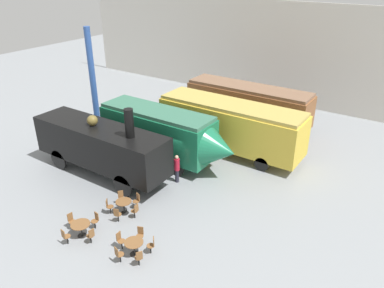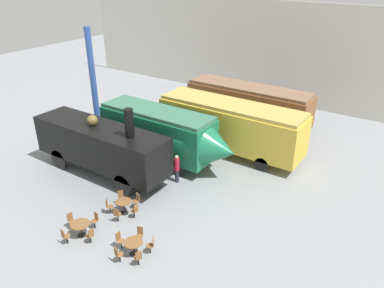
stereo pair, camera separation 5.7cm
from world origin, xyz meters
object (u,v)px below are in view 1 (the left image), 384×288
Objects in this scene: cafe_chair_0 at (152,244)px; visitor_person at (177,168)px; cafe_table_far at (124,204)px; steam_locomotive at (101,145)px; cafe_table_mid at (81,226)px; streamlined_locomotive at (166,133)px; passenger_coach_vintage at (230,124)px; passenger_coach_wooden at (248,103)px; cafe_table_near at (134,245)px.

visitor_person is at bearing -103.80° from cafe_chair_0.
steam_locomotive is at bearing 149.21° from cafe_table_far.
cafe_table_mid is 3.73m from cafe_chair_0.
visitor_person is (2.08, -1.74, -1.06)m from streamlined_locomotive.
passenger_coach_vintage reaches higher than visitor_person.
cafe_chair_0 is (3.14, -1.52, -0.08)m from cafe_table_far.
passenger_coach_vintage is 11.56× the size of cafe_chair_0.
steam_locomotive is at bearing -109.39° from passenger_coach_wooden.
cafe_table_near is 0.99× the size of cafe_chair_0.
cafe_table_far reaches higher than cafe_table_near.
streamlined_locomotive is 11.06× the size of cafe_table_near.
visitor_person reaches higher than cafe_chair_0.
visitor_person reaches higher than cafe_table_near.
cafe_table_far is at bearing -96.67° from passenger_coach_vintage.
cafe_table_near is at bearing -81.74° from passenger_coach_wooden.
cafe_table_mid is (1.16, -8.32, -1.47)m from streamlined_locomotive.
passenger_coach_wooden is 8.36m from streamlined_locomotive.
cafe_table_mid is at bearing -92.25° from passenger_coach_wooden.
cafe_chair_0 is (4.76, -7.36, -1.53)m from streamlined_locomotive.
cafe_chair_0 is at bearing -28.65° from steam_locomotive.
cafe_table_mid is at bearing -97.97° from visitor_person.
cafe_chair_0 is 6.24m from visitor_person.
steam_locomotive is 4.78m from cafe_table_far.
steam_locomotive reaches higher than passenger_coach_wooden.
cafe_table_near is (1.41, -11.47, -1.49)m from passenger_coach_vintage.
passenger_coach_wooden is 11.73× the size of cafe_table_far.
cafe_chair_0 is at bearing 15.05° from cafe_table_mid.
passenger_coach_wooden is at bearing 101.37° from passenger_coach_vintage.
cafe_chair_0 reaches higher than cafe_table_mid.
passenger_coach_wooden is at bearing 70.61° from steam_locomotive.
steam_locomotive is 8.18m from cafe_chair_0.
streamlined_locomotive is at bearing 97.94° from cafe_table_mid.
cafe_table_near is (6.43, -4.36, -1.46)m from steam_locomotive.
passenger_coach_wooden is 1.07× the size of steam_locomotive.
passenger_coach_vintage reaches higher than cafe_chair_0.
streamlined_locomotive is 8.53m from cafe_table_mid.
cafe_table_far is at bearing -30.79° from steam_locomotive.
passenger_coach_vintage is at bearing 52.89° from streamlined_locomotive.
cafe_chair_0 is (2.95, -15.52, -1.53)m from passenger_coach_wooden.
streamlined_locomotive is at bearing 117.73° from cafe_table_near.
passenger_coach_vintage is at bearing 83.13° from visitor_person.
passenger_coach_vintage is 12.03× the size of cafe_table_far.
passenger_coach_vintage is 5.62× the size of visitor_person.
passenger_coach_vintage reaches higher than cafe_table_far.
steam_locomotive reaches higher than visitor_person.
passenger_coach_wooden is 15.87m from cafe_chair_0.
visitor_person is (-2.68, 5.62, 0.47)m from cafe_chair_0.
streamlined_locomotive reaches higher than cafe_chair_0.
streamlined_locomotive reaches higher than cafe_table_mid.
passenger_coach_wooden is 10.53× the size of cafe_table_mid.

